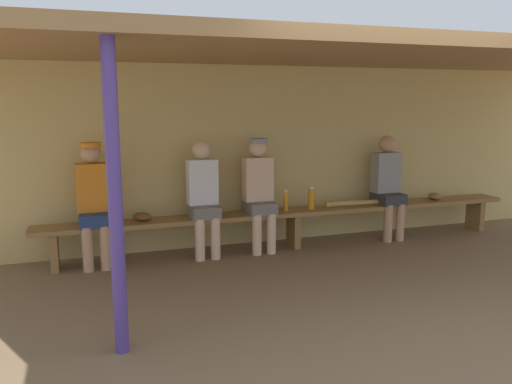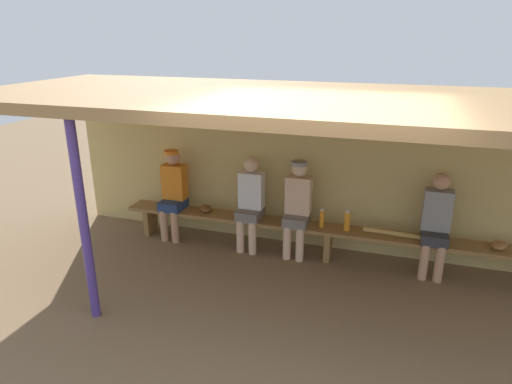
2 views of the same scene
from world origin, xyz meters
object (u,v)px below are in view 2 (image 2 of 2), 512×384
at_px(player_rightmost, 297,204).
at_px(baseball_bat, 398,234).
at_px(baseball_glove_tan, 499,245).
at_px(player_middle, 250,200).
at_px(player_near_post, 436,221).
at_px(support_post, 84,223).
at_px(bench, 329,233).
at_px(water_bottle_green, 347,221).
at_px(baseball_glove_dark_brown, 206,209).
at_px(player_in_red, 173,190).
at_px(water_bottle_orange, 322,218).

height_order(player_rightmost, baseball_bat, player_rightmost).
relative_size(baseball_glove_tan, baseball_bat, 0.27).
distance_m(player_middle, player_near_post, 2.44).
xyz_separation_m(support_post, player_middle, (1.09, 2.10, -0.37)).
bearing_deg(support_post, bench, 43.49).
distance_m(player_near_post, water_bottle_green, 1.09).
distance_m(player_near_post, baseball_glove_dark_brown, 3.14).
bearing_deg(player_near_post, baseball_glove_dark_brown, 179.49).
distance_m(player_in_red, water_bottle_orange, 2.22).
bearing_deg(player_in_red, baseball_glove_dark_brown, 3.11).
bearing_deg(player_rightmost, baseball_glove_dark_brown, 178.85).
height_order(baseball_glove_dark_brown, baseball_bat, baseball_glove_dark_brown).
xyz_separation_m(support_post, water_bottle_green, (2.45, 2.10, -0.51)).
relative_size(water_bottle_orange, baseball_glove_dark_brown, 1.07).
bearing_deg(bench, water_bottle_orange, 177.94).
bearing_deg(player_near_post, bench, -179.87).
bearing_deg(water_bottle_green, player_middle, 179.85).
xyz_separation_m(bench, player_rightmost, (-0.45, 0.00, 0.36)).
xyz_separation_m(water_bottle_orange, baseball_bat, (0.99, -0.00, -0.09)).
height_order(player_near_post, baseball_bat, player_near_post).
relative_size(water_bottle_orange, baseball_glove_tan, 1.07).
relative_size(water_bottle_orange, baseball_bat, 0.29).
relative_size(support_post, player_near_post, 1.65).
height_order(player_rightmost, baseball_glove_dark_brown, player_rightmost).
height_order(player_rightmost, water_bottle_orange, player_rightmost).
height_order(player_in_red, water_bottle_orange, player_in_red).
bearing_deg(water_bottle_orange, baseball_bat, -0.22).
bearing_deg(player_in_red, baseball_glove_tan, 0.11).
bearing_deg(baseball_glove_tan, player_middle, -69.68).
bearing_deg(baseball_bat, water_bottle_green, -176.38).
distance_m(bench, baseball_glove_dark_brown, 1.82).
xyz_separation_m(player_middle, player_in_red, (-1.20, 0.00, 0.02)).
bearing_deg(player_near_post, player_rightmost, 179.98).
relative_size(player_near_post, water_bottle_orange, 5.21).
relative_size(player_middle, water_bottle_green, 4.83).
bearing_deg(support_post, player_middle, 62.58).
relative_size(player_rightmost, baseball_glove_tan, 5.60).
bearing_deg(player_rightmost, baseball_glove_tan, 0.19).
distance_m(support_post, player_near_post, 4.12).
distance_m(player_middle, water_bottle_green, 1.36).
bearing_deg(bench, player_middle, 179.84).
bearing_deg(baseball_glove_tan, water_bottle_green, -69.45).
bearing_deg(water_bottle_orange, player_middle, -179.96).
distance_m(water_bottle_green, baseball_glove_dark_brown, 2.05).
bearing_deg(water_bottle_orange, support_post, -135.04).
xyz_separation_m(player_middle, water_bottle_orange, (1.02, 0.00, -0.15)).
height_order(water_bottle_orange, water_bottle_green, water_bottle_green).
relative_size(player_middle, baseball_glove_tan, 5.56).
bearing_deg(player_in_red, support_post, -86.99).
distance_m(bench, water_bottle_orange, 0.22).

